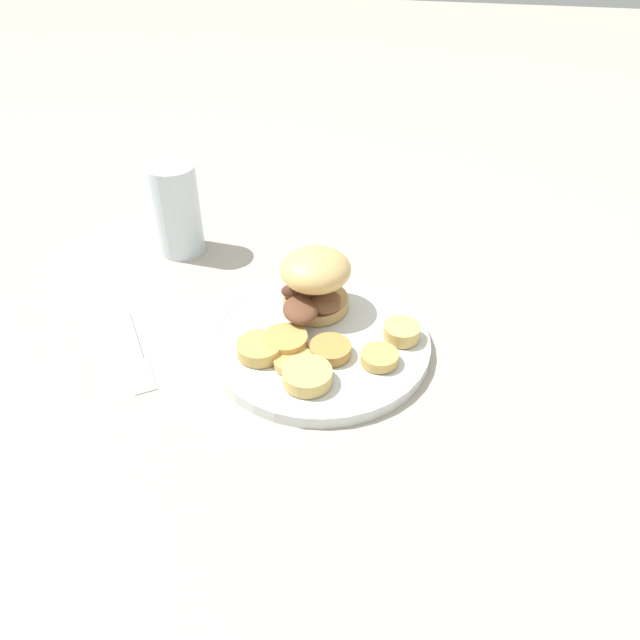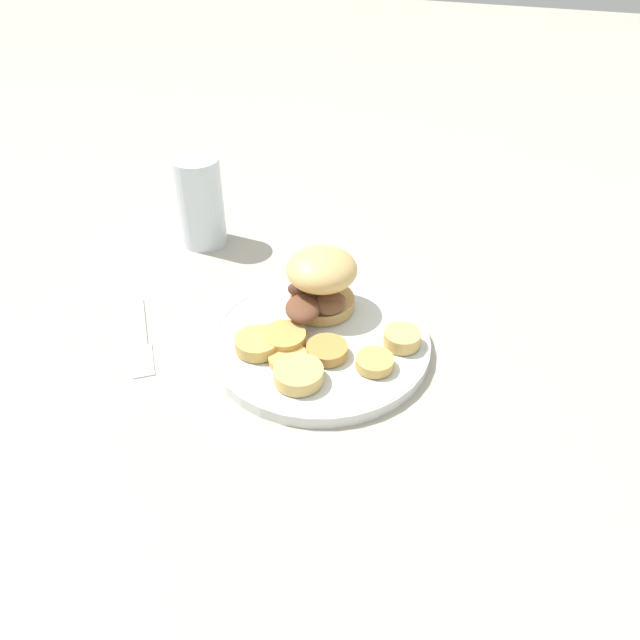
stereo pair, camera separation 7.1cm
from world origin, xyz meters
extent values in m
plane|color=#B2A899|center=(0.00, 0.00, 0.00)|extent=(4.00, 4.00, 0.00)
cylinder|color=silver|center=(0.00, 0.00, 0.01)|extent=(0.26, 0.26, 0.01)
torus|color=silver|center=(0.00, 0.00, 0.01)|extent=(0.25, 0.25, 0.01)
cylinder|color=tan|center=(-0.06, -0.02, 0.02)|extent=(0.08, 0.08, 0.01)
ellipsoid|color=brown|center=(-0.02, -0.03, 0.04)|extent=(0.06, 0.06, 0.02)
ellipsoid|color=brown|center=(-0.05, -0.02, 0.04)|extent=(0.04, 0.04, 0.02)
ellipsoid|color=#563323|center=(-0.05, -0.04, 0.04)|extent=(0.02, 0.03, 0.02)
ellipsoid|color=brown|center=(-0.04, 0.00, 0.04)|extent=(0.05, 0.05, 0.01)
ellipsoid|color=brown|center=(-0.04, 0.00, 0.04)|extent=(0.04, 0.04, 0.02)
ellipsoid|color=#DBB26B|center=(-0.06, -0.02, 0.07)|extent=(0.08, 0.08, 0.04)
cylinder|color=tan|center=(0.02, -0.04, 0.02)|extent=(0.05, 0.05, 0.02)
cylinder|color=#BC8942|center=(0.03, 0.02, 0.02)|extent=(0.05, 0.05, 0.01)
cylinder|color=tan|center=(0.05, -0.02, 0.02)|extent=(0.04, 0.04, 0.01)
cylinder|color=tan|center=(0.03, 0.07, 0.02)|extent=(0.04, 0.04, 0.01)
cylinder|color=#DBB766|center=(-0.02, 0.09, 0.02)|extent=(0.04, 0.04, 0.02)
cylinder|color=tan|center=(0.04, -0.06, 0.02)|extent=(0.05, 0.05, 0.02)
cylinder|color=#DBB766|center=(0.08, 0.00, 0.02)|extent=(0.05, 0.05, 0.02)
cube|color=silver|center=(0.02, -0.23, 0.00)|extent=(0.09, 0.06, 0.00)
cube|color=silver|center=(0.08, -0.19, 0.00)|extent=(0.06, 0.05, 0.00)
cylinder|color=silver|center=(-0.18, -0.24, 0.06)|extent=(0.07, 0.07, 0.13)
camera|label=1|loc=(0.55, 0.10, 0.47)|focal=35.00mm
camera|label=2|loc=(0.53, 0.17, 0.47)|focal=35.00mm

